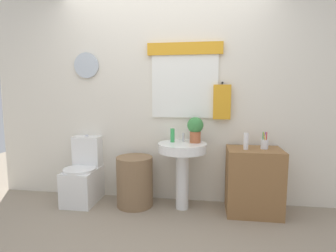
% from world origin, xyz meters
% --- Properties ---
extents(ground_plane, '(8.00, 8.00, 0.00)m').
position_xyz_m(ground_plane, '(0.00, 0.00, 0.00)').
color(ground_plane, gray).
extents(back_wall, '(4.40, 0.18, 2.60)m').
position_xyz_m(back_wall, '(0.00, 1.15, 1.30)').
color(back_wall, silver).
rests_on(back_wall, ground_plane).
extents(toilet, '(0.38, 0.51, 0.81)m').
position_xyz_m(toilet, '(-0.98, 0.89, 0.31)').
color(toilet, white).
rests_on(toilet, ground_plane).
extents(laundry_hamper, '(0.42, 0.42, 0.59)m').
position_xyz_m(laundry_hamper, '(-0.33, 0.85, 0.29)').
color(laundry_hamper, '#846647').
rests_on(laundry_hamper, ground_plane).
extents(pedestal_sink, '(0.55, 0.55, 0.77)m').
position_xyz_m(pedestal_sink, '(0.24, 0.85, 0.59)').
color(pedestal_sink, white).
rests_on(pedestal_sink, ground_plane).
extents(faucet, '(0.03, 0.03, 0.10)m').
position_xyz_m(faucet, '(0.24, 0.97, 0.82)').
color(faucet, silver).
rests_on(faucet, pedestal_sink).
extents(wooden_cabinet, '(0.58, 0.44, 0.73)m').
position_xyz_m(wooden_cabinet, '(1.03, 0.85, 0.36)').
color(wooden_cabinet, olive).
rests_on(wooden_cabinet, ground_plane).
extents(soap_bottle, '(0.05, 0.05, 0.16)m').
position_xyz_m(soap_bottle, '(0.12, 0.90, 0.85)').
color(soap_bottle, green).
rests_on(soap_bottle, pedestal_sink).
extents(potted_plant, '(0.18, 0.18, 0.29)m').
position_xyz_m(potted_plant, '(0.38, 0.91, 0.93)').
color(potted_plant, '#AD5B38').
rests_on(potted_plant, pedestal_sink).
extents(lotion_bottle, '(0.05, 0.05, 0.18)m').
position_xyz_m(lotion_bottle, '(0.93, 0.81, 0.81)').
color(lotion_bottle, white).
rests_on(lotion_bottle, wooden_cabinet).
extents(toothbrush_cup, '(0.08, 0.08, 0.19)m').
position_xyz_m(toothbrush_cup, '(1.13, 0.87, 0.78)').
color(toothbrush_cup, silver).
rests_on(toothbrush_cup, wooden_cabinet).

